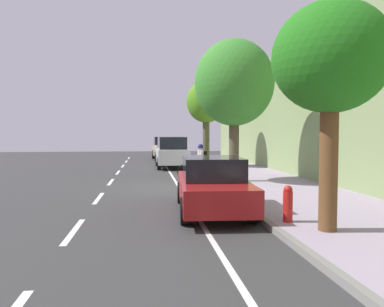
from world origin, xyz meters
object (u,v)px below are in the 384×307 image
Objects in this scene: parked_sedan_red_nearest at (212,185)px; parked_suv_white_second at (172,152)px; bicycle_at_curb at (195,171)px; street_tree_corner at (206,103)px; street_tree_far_end at (234,84)px; parked_pickup_tan_mid at (165,149)px; cyclist_with_backpack at (201,158)px; fire_hydrant at (288,203)px; street_tree_mid_block at (331,61)px.

parked_sedan_red_nearest is 13.64m from parked_suv_white_second.
bicycle_at_curb is 6.71m from street_tree_corner.
parked_suv_white_second is 0.78× the size of street_tree_far_end.
parked_pickup_tan_mid is 14.12m from cyclist_with_backpack.
fire_hydrant is (-0.53, -7.34, -3.74)m from street_tree_far_end.
cyclist_with_backpack is at bearing 94.33° from fire_hydrant.
cyclist_with_backpack is 2.03× the size of fire_hydrant.
street_tree_corner is at bearing -75.40° from parked_pickup_tan_mid.
parked_sedan_red_nearest is at bearing 125.49° from street_tree_mid_block.
street_tree_far_end reaches higher than street_tree_mid_block.
parked_pickup_tan_mid is at bearing 90.21° from parked_suv_white_second.
street_tree_far_end is at bearing -51.32° from cyclist_with_backpack.
street_tree_far_end is at bearing -75.47° from parked_suv_white_second.
street_tree_corner is 6.41× the size of fire_hydrant.
fire_hydrant is at bearing -85.67° from cyclist_with_backpack.
parked_pickup_tan_mid reaches higher than bicycle_at_curb.
street_tree_far_end is at bearing -82.15° from parked_pickup_tan_mid.
bicycle_at_curb is at bearing -86.95° from parked_pickup_tan_mid.
parked_suv_white_second is 6.31m from bicycle_at_curb.
parked_suv_white_second is 1.01× the size of street_tree_mid_block.
parked_suv_white_second reaches higher than bicycle_at_curb.
parked_sedan_red_nearest is 21.03m from parked_pickup_tan_mid.
street_tree_corner is at bearing 78.42° from cyclist_with_backpack.
parked_suv_white_second is 0.87× the size of parked_pickup_tan_mid.
street_tree_mid_block is 0.87× the size of street_tree_corner.
bicycle_at_curb is 10.72m from street_tree_mid_block.
street_tree_far_end is at bearing -53.85° from bicycle_at_curb.
street_tree_mid_block is (1.20, -9.67, 2.60)m from cyclist_with_backpack.
street_tree_mid_block is at bearing -57.58° from fire_hydrant.
bicycle_at_curb is at bearing 85.98° from parked_sedan_red_nearest.
parked_pickup_tan_mid is 6.43× the size of fire_hydrant.
parked_sedan_red_nearest is 2.37m from fire_hydrant.
parked_sedan_red_nearest is 5.36× the size of fire_hydrant.
parked_suv_white_second is 6.76m from cyclist_with_backpack.
street_tree_far_end is 7.34m from street_tree_corner.
street_tree_mid_block is at bearing -82.00° from bicycle_at_curb.
parked_pickup_tan_mid reaches higher than cyclist_with_backpack.
cyclist_with_backpack is 8.87m from fire_hydrant.
bicycle_at_curb is 0.37× the size of street_tree_mid_block.
parked_pickup_tan_mid is at bearing 93.87° from cyclist_with_backpack.
parked_suv_white_second is 2.69× the size of bicycle_at_curb.
parked_sedan_red_nearest is 2.64× the size of cyclist_with_backpack.
parked_sedan_red_nearest reaches higher than bicycle_at_curb.
parked_sedan_red_nearest is 6.99m from cyclist_with_backpack.
street_tree_corner is (1.42, 5.39, 3.73)m from bicycle_at_curb.
parked_sedan_red_nearest is at bearing -109.62° from street_tree_far_end.
parked_pickup_tan_mid is at bearing 95.17° from street_tree_mid_block.
street_tree_far_end is at bearing 90.00° from street_tree_mid_block.
fire_hydrant is at bearing -94.11° from street_tree_far_end.
street_tree_mid_block reaches higher than parked_sedan_red_nearest.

